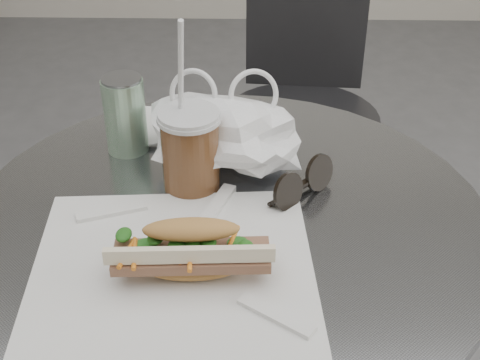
{
  "coord_description": "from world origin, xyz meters",
  "views": [
    {
      "loc": [
        0.03,
        -0.57,
        1.31
      ],
      "look_at": [
        0.02,
        0.21,
        0.79
      ],
      "focal_mm": 50.0,
      "sensor_mm": 36.0,
      "label": 1
    }
  ],
  "objects_px": {
    "iced_coffee": "(190,149)",
    "drink_can": "(125,115)",
    "cafe_table": "(229,345)",
    "chair_far": "(299,156)",
    "sunglasses": "(302,184)",
    "banh_mi": "(192,251)"
  },
  "relations": [
    {
      "from": "iced_coffee",
      "to": "drink_can",
      "type": "bearing_deg",
      "value": 136.97
    },
    {
      "from": "cafe_table",
      "to": "chair_far",
      "type": "bearing_deg",
      "value": 78.29
    },
    {
      "from": "iced_coffee",
      "to": "sunglasses",
      "type": "height_order",
      "value": "iced_coffee"
    },
    {
      "from": "banh_mi",
      "to": "cafe_table",
      "type": "bearing_deg",
      "value": 71.32
    },
    {
      "from": "cafe_table",
      "to": "banh_mi",
      "type": "xyz_separation_m",
      "value": [
        -0.04,
        -0.13,
        0.32
      ]
    },
    {
      "from": "chair_far",
      "to": "iced_coffee",
      "type": "height_order",
      "value": "iced_coffee"
    },
    {
      "from": "cafe_table",
      "to": "drink_can",
      "type": "distance_m",
      "value": 0.42
    },
    {
      "from": "banh_mi",
      "to": "sunglasses",
      "type": "xyz_separation_m",
      "value": [
        0.15,
        0.18,
        -0.02
      ]
    },
    {
      "from": "iced_coffee",
      "to": "sunglasses",
      "type": "relative_size",
      "value": 2.5
    },
    {
      "from": "cafe_table",
      "to": "sunglasses",
      "type": "xyz_separation_m",
      "value": [
        0.11,
        0.04,
        0.3
      ]
    },
    {
      "from": "sunglasses",
      "to": "chair_far",
      "type": "bearing_deg",
      "value": 39.52
    },
    {
      "from": "banh_mi",
      "to": "drink_can",
      "type": "xyz_separation_m",
      "value": [
        -0.13,
        0.31,
        0.02
      ]
    },
    {
      "from": "cafe_table",
      "to": "iced_coffee",
      "type": "bearing_deg",
      "value": 128.6
    },
    {
      "from": "iced_coffee",
      "to": "cafe_table",
      "type": "bearing_deg",
      "value": -51.4
    },
    {
      "from": "chair_far",
      "to": "drink_can",
      "type": "relative_size",
      "value": 5.99
    },
    {
      "from": "banh_mi",
      "to": "drink_can",
      "type": "distance_m",
      "value": 0.34
    },
    {
      "from": "iced_coffee",
      "to": "drink_can",
      "type": "relative_size",
      "value": 2.1
    },
    {
      "from": "iced_coffee",
      "to": "drink_can",
      "type": "height_order",
      "value": "iced_coffee"
    },
    {
      "from": "banh_mi",
      "to": "drink_can",
      "type": "height_order",
      "value": "drink_can"
    },
    {
      "from": "cafe_table",
      "to": "iced_coffee",
      "type": "relative_size",
      "value": 2.81
    },
    {
      "from": "chair_far",
      "to": "banh_mi",
      "type": "height_order",
      "value": "banh_mi"
    },
    {
      "from": "banh_mi",
      "to": "sunglasses",
      "type": "bearing_deg",
      "value": 47.55
    }
  ]
}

